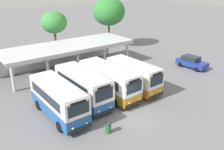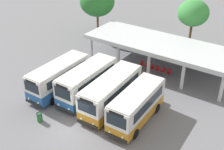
# 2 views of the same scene
# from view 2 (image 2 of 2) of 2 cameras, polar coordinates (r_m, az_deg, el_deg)

# --- Properties ---
(ground_plane) EXTENTS (180.00, 180.00, 0.00)m
(ground_plane) POSITION_cam_2_polar(r_m,az_deg,el_deg) (25.20, -7.91, -10.76)
(ground_plane) COLOR slate
(city_bus_nearest_orange) EXTENTS (2.44, 7.33, 3.09)m
(city_bus_nearest_orange) POSITION_cam_2_polar(r_m,az_deg,el_deg) (29.51, -10.43, -0.28)
(city_bus_nearest_orange) COLOR black
(city_bus_nearest_orange) RESTS_ON ground
(city_bus_second_in_row) EXTENTS (2.48, 7.27, 3.19)m
(city_bus_second_in_row) POSITION_cam_2_polar(r_m,az_deg,el_deg) (28.26, -4.90, -1.19)
(city_bus_second_in_row) COLOR black
(city_bus_second_in_row) RESTS_ON ground
(city_bus_middle_cream) EXTENTS (2.64, 7.72, 3.12)m
(city_bus_middle_cream) POSITION_cam_2_polar(r_m,az_deg,el_deg) (26.62, -0.16, -3.29)
(city_bus_middle_cream) COLOR black
(city_bus_middle_cream) RESTS_ON ground
(city_bus_fourth_amber) EXTENTS (2.49, 6.87, 3.07)m
(city_bus_fourth_amber) POSITION_cam_2_polar(r_m,az_deg,el_deg) (25.05, 4.89, -5.87)
(city_bus_fourth_amber) COLOR black
(city_bus_fourth_amber) RESTS_ON ground
(terminal_canopy) EXTENTS (17.16, 6.05, 3.40)m
(terminal_canopy) POSITION_cam_2_polar(r_m,az_deg,el_deg) (33.76, 9.89, 5.60)
(terminal_canopy) COLOR silver
(terminal_canopy) RESTS_ON ground
(waiting_chair_end_by_column) EXTENTS (0.46, 0.46, 0.86)m
(waiting_chair_end_by_column) POSITION_cam_2_polar(r_m,az_deg,el_deg) (34.16, 5.95, 2.21)
(waiting_chair_end_by_column) COLOR slate
(waiting_chair_end_by_column) RESTS_ON ground
(waiting_chair_second_from_end) EXTENTS (0.46, 0.46, 0.86)m
(waiting_chair_second_from_end) POSITION_cam_2_polar(r_m,az_deg,el_deg) (33.81, 6.90, 1.84)
(waiting_chair_second_from_end) COLOR slate
(waiting_chair_second_from_end) RESTS_ON ground
(waiting_chair_middle_seat) EXTENTS (0.46, 0.46, 0.86)m
(waiting_chair_middle_seat) POSITION_cam_2_polar(r_m,az_deg,el_deg) (33.55, 7.95, 1.52)
(waiting_chair_middle_seat) COLOR slate
(waiting_chair_middle_seat) RESTS_ON ground
(waiting_chair_fourth_seat) EXTENTS (0.46, 0.46, 0.86)m
(waiting_chair_fourth_seat) POSITION_cam_2_polar(r_m,az_deg,el_deg) (33.25, 8.98, 1.17)
(waiting_chair_fourth_seat) COLOR slate
(waiting_chair_fourth_seat) RESTS_ON ground
(waiting_chair_fifth_seat) EXTENTS (0.46, 0.46, 0.86)m
(waiting_chair_fifth_seat) POSITION_cam_2_polar(r_m,az_deg,el_deg) (33.06, 10.11, 0.88)
(waiting_chair_fifth_seat) COLOR slate
(waiting_chair_fifth_seat) RESTS_ON ground
(waiting_chair_far_end_seat) EXTENTS (0.46, 0.46, 0.86)m
(waiting_chair_far_end_seat) POSITION_cam_2_polar(r_m,az_deg,el_deg) (32.82, 11.19, 0.53)
(waiting_chair_far_end_seat) COLOR slate
(waiting_chair_far_end_seat) RESTS_ON ground
(roadside_tree_behind_canopy) EXTENTS (3.87, 3.87, 6.93)m
(roadside_tree_behind_canopy) POSITION_cam_2_polar(r_m,az_deg,el_deg) (37.60, 15.79, 11.71)
(roadside_tree_behind_canopy) COLOR brown
(roadside_tree_behind_canopy) RESTS_ON ground
(roadside_tree_west_of_canopy) EXTENTS (4.97, 4.97, 7.08)m
(roadside_tree_west_of_canopy) POSITION_cam_2_polar(r_m,az_deg,el_deg) (42.35, -2.95, 14.31)
(roadside_tree_west_of_canopy) COLOR brown
(roadside_tree_west_of_canopy) RESTS_ON ground
(litter_bin_apron) EXTENTS (0.49, 0.49, 0.90)m
(litter_bin_apron) POSITION_cam_2_polar(r_m,az_deg,el_deg) (26.39, -14.14, -8.10)
(litter_bin_apron) COLOR #266633
(litter_bin_apron) RESTS_ON ground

